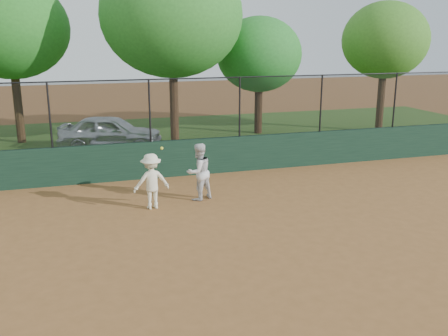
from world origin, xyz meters
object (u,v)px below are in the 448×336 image
object	(u,v)px
tree_2	(172,16)
tree_4	(386,41)
parked_car	(111,132)
tree_1	(10,29)
tree_3	(259,55)
player_second	(199,172)
player_main	(151,181)

from	to	relation	value
tree_2	tree_4	world-z (taller)	tree_2
parked_car	tree_1	world-z (taller)	tree_1
tree_3	tree_4	world-z (taller)	tree_4
player_second	tree_4	xyz separation A→B (m)	(10.87, 7.56, 3.45)
player_main	tree_2	xyz separation A→B (m)	(2.21, 7.84, 4.51)
parked_car	tree_2	distance (m)	5.30
player_main	tree_3	distance (m)	11.58
parked_car	tree_3	xyz separation A→B (m)	(6.96, 1.51, 2.94)
tree_1	tree_3	distance (m)	10.69
tree_1	player_second	bearing A→B (deg)	-60.78
tree_3	tree_4	distance (m)	5.93
player_main	tree_4	bearing A→B (deg)	32.82
player_second	tree_1	distance (m)	11.90
player_main	player_second	bearing A→B (deg)	14.01
parked_car	player_second	world-z (taller)	player_second
parked_car	tree_2	xyz separation A→B (m)	(2.69, 0.20, 4.57)
player_second	tree_3	bearing A→B (deg)	-144.27
tree_1	player_main	bearing A→B (deg)	-68.03
tree_1	tree_2	distance (m)	6.73
tree_1	tree_2	bearing A→B (deg)	-20.10
parked_car	player_main	size ratio (longest dim) A/B	2.35
player_second	tree_3	world-z (taller)	tree_3
tree_2	tree_4	xyz separation A→B (m)	(10.05, 0.07, -1.00)
tree_1	tree_2	size ratio (longest dim) A/B	0.88
parked_car	tree_1	bearing A→B (deg)	73.37
player_second	tree_1	size ratio (longest dim) A/B	0.24
player_main	tree_3	bearing A→B (deg)	54.64
tree_1	tree_4	bearing A→B (deg)	-7.79
player_main	parked_car	bearing A→B (deg)	93.55
player_second	player_main	world-z (taller)	player_main
tree_2	tree_3	xyz separation A→B (m)	(4.28, 1.31, -1.62)
parked_car	tree_1	distance (m)	5.99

